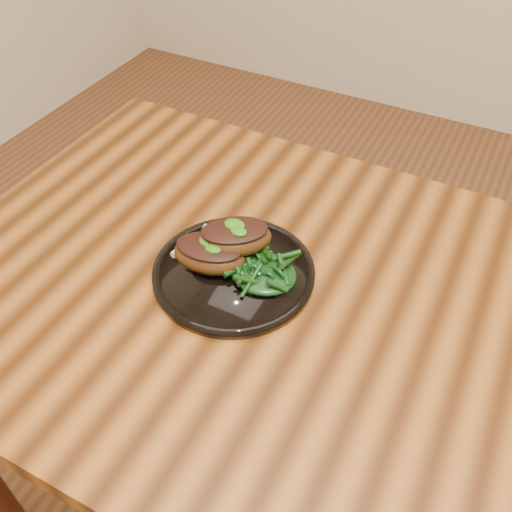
{
  "coord_description": "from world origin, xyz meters",
  "views": [
    {
      "loc": [
        0.01,
        -0.55,
        1.41
      ],
      "look_at": [
        -0.29,
        0.03,
        0.78
      ],
      "focal_mm": 40.0,
      "sensor_mm": 36.0,
      "label": 1
    }
  ],
  "objects_px": {
    "desk": "(414,380)",
    "lamb_chop_front": "(209,253)",
    "greens_heap": "(264,270)",
    "plate": "(234,272)"
  },
  "relations": [
    {
      "from": "plate",
      "to": "greens_heap",
      "type": "distance_m",
      "value": 0.06
    },
    {
      "from": "lamb_chop_front",
      "to": "greens_heap",
      "type": "relative_size",
      "value": 1.23
    },
    {
      "from": "desk",
      "to": "plate",
      "type": "relative_size",
      "value": 6.17
    },
    {
      "from": "desk",
      "to": "plate",
      "type": "height_order",
      "value": "plate"
    },
    {
      "from": "desk",
      "to": "lamb_chop_front",
      "type": "xyz_separation_m",
      "value": [
        -0.35,
        -0.01,
        0.12
      ]
    },
    {
      "from": "plate",
      "to": "lamb_chop_front",
      "type": "height_order",
      "value": "lamb_chop_front"
    },
    {
      "from": "desk",
      "to": "lamb_chop_front",
      "type": "bearing_deg",
      "value": -178.32
    },
    {
      "from": "lamb_chop_front",
      "to": "plate",
      "type": "bearing_deg",
      "value": 13.58
    },
    {
      "from": "desk",
      "to": "plate",
      "type": "distance_m",
      "value": 0.32
    },
    {
      "from": "plate",
      "to": "lamb_chop_front",
      "type": "relative_size",
      "value": 2.0
    }
  ]
}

